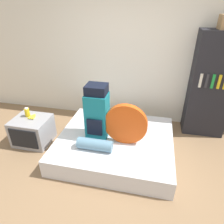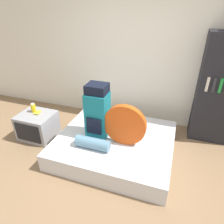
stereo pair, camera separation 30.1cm
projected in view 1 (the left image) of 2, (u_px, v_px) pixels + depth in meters
The scene contains 10 objects.
ground_plane at pixel (111, 185), 2.73m from camera, with size 16.00×16.00×0.00m, color #846647.
wall_back at pixel (134, 56), 3.74m from camera, with size 8.00×0.05×2.60m.
bed at pixel (115, 144), 3.29m from camera, with size 1.82×1.59×0.29m.
backpack at pixel (97, 113), 3.06m from camera, with size 0.33×0.33×0.87m.
tent_bag at pixel (126, 124), 2.95m from camera, with size 0.64×0.09×0.64m.
sleeping_roll at pixel (95, 144), 2.91m from camera, with size 0.52×0.17×0.17m.
television at pixel (33, 131), 3.48m from camera, with size 0.60×0.54×0.46m.
canister at pixel (27, 112), 3.41m from camera, with size 0.08×0.08×0.16m.
banana_bunch at pixel (33, 116), 3.40m from camera, with size 0.13×0.17×0.04m.
bookshelf at pixel (211, 86), 3.45m from camera, with size 0.70×0.41×1.84m.
Camera 1 is at (0.42, -1.85, 2.20)m, focal length 32.00 mm.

